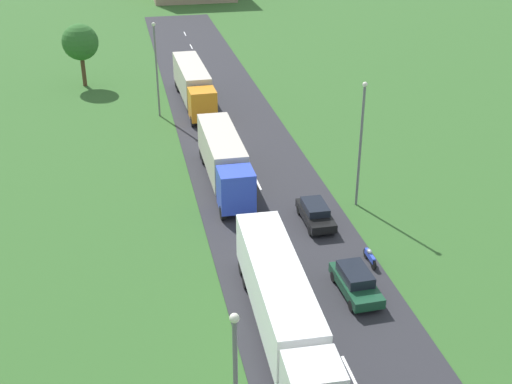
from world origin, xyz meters
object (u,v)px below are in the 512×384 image
(truck_second, at_px, (224,158))
(motorcycle_courier, at_px, (370,257))
(truck_third, at_px, (193,83))
(car_third, at_px, (316,213))
(car_second, at_px, (356,282))
(truck_lead, at_px, (282,304))
(tree_maple, at_px, (80,42))
(lamppost_second, at_px, (361,139))
(lamppost_third, at_px, (156,66))

(truck_second, relative_size, motorcycle_courier, 6.24)
(truck_third, height_order, car_third, truck_third)
(car_third, relative_size, motorcycle_courier, 2.25)
(truck_third, bearing_deg, car_second, -81.94)
(truck_lead, distance_m, tree_maple, 47.79)
(lamppost_second, bearing_deg, car_second, -109.86)
(truck_lead, xyz_separation_m, lamppost_third, (-3.57, 35.09, 2.87))
(truck_second, bearing_deg, lamppost_third, 102.82)
(truck_second, bearing_deg, lamppost_second, -31.54)
(truck_second, bearing_deg, truck_third, 89.95)
(motorcycle_courier, bearing_deg, truck_second, 117.72)
(motorcycle_courier, bearing_deg, tree_maple, 113.71)
(lamppost_second, xyz_separation_m, lamppost_third, (-12.46, 21.65, -0.07))
(car_second, relative_size, lamppost_second, 0.48)
(truck_lead, bearing_deg, truck_third, 89.76)
(lamppost_second, height_order, lamppost_third, lamppost_second)
(lamppost_third, bearing_deg, car_third, -69.75)
(truck_second, height_order, truck_third, truck_third)
(truck_lead, distance_m, motorcycle_courier, 9.19)
(car_second, height_order, car_third, car_second)
(motorcycle_courier, bearing_deg, lamppost_second, 76.39)
(car_second, bearing_deg, lamppost_third, 105.07)
(truck_lead, relative_size, truck_second, 1.20)
(truck_third, bearing_deg, truck_lead, -90.24)
(truck_lead, xyz_separation_m, truck_third, (0.16, 37.82, 0.05))
(truck_second, relative_size, lamppost_third, 1.34)
(truck_second, xyz_separation_m, car_third, (5.06, -7.46, -1.34))
(car_third, relative_size, lamppost_second, 0.47)
(lamppost_second, relative_size, lamppost_third, 1.01)
(car_third, xyz_separation_m, lamppost_third, (-8.76, 23.74, 4.21))
(motorcycle_courier, bearing_deg, car_second, -124.66)
(car_third, bearing_deg, lamppost_third, 110.25)
(lamppost_second, bearing_deg, lamppost_third, 119.92)
(car_third, height_order, motorcycle_courier, car_third)
(car_second, bearing_deg, truck_third, 98.06)
(truck_third, relative_size, lamppost_third, 1.50)
(car_third, relative_size, tree_maple, 0.64)
(truck_third, height_order, tree_maple, tree_maple)
(truck_second, height_order, lamppost_third, lamppost_third)
(tree_maple, bearing_deg, car_third, -65.42)
(truck_lead, height_order, lamppost_second, lamppost_second)
(motorcycle_courier, bearing_deg, truck_lead, -140.89)
(car_third, height_order, tree_maple, tree_maple)
(truck_third, bearing_deg, lamppost_second, -70.28)
(lamppost_third, distance_m, tree_maple, 13.52)
(lamppost_second, height_order, tree_maple, lamppost_second)
(truck_lead, height_order, motorcycle_courier, truck_lead)
(car_second, relative_size, lamppost_third, 0.48)
(motorcycle_courier, relative_size, lamppost_second, 0.21)
(truck_lead, relative_size, motorcycle_courier, 7.49)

